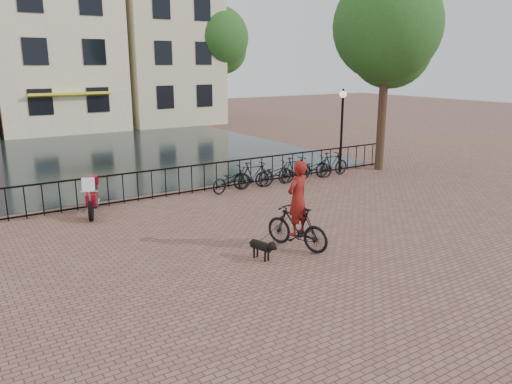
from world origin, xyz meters
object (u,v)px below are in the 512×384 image
dog (261,249)px  motorcycle (92,193)px  lamp_post (342,117)px  cyclist (297,210)px

dog → motorcycle: 6.35m
lamp_post → motorcycle: lamp_post is taller
motorcycle → lamp_post: bearing=21.0°
dog → motorcycle: (-2.34, 5.89, 0.41)m
dog → cyclist: bearing=-8.0°
cyclist → motorcycle: (-3.49, 5.77, -0.31)m
lamp_post → motorcycle: size_ratio=1.78×
cyclist → motorcycle: cyclist is taller
cyclist → lamp_post: bearing=-156.3°
cyclist → motorcycle: bearing=-76.2°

